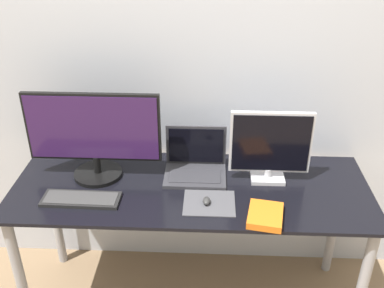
# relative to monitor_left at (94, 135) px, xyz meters

# --- Properties ---
(wall_back) EXTENTS (7.00, 0.05, 2.50)m
(wall_back) POSITION_rel_monitor_left_xyz_m (0.48, 0.31, 0.25)
(wall_back) COLOR silver
(wall_back) RESTS_ON ground_plane
(desk) EXTENTS (1.76, 0.65, 0.77)m
(desk) POSITION_rel_monitor_left_xyz_m (0.48, -0.08, -0.35)
(desk) COLOR black
(desk) RESTS_ON ground_plane
(monitor_left) EXTENTS (0.66, 0.24, 0.45)m
(monitor_left) POSITION_rel_monitor_left_xyz_m (0.00, 0.00, 0.00)
(monitor_left) COLOR black
(monitor_left) RESTS_ON desk
(monitor_right) EXTENTS (0.39, 0.12, 0.37)m
(monitor_right) POSITION_rel_monitor_left_xyz_m (0.86, 0.00, -0.04)
(monitor_right) COLOR silver
(monitor_right) RESTS_ON desk
(laptop) EXTENTS (0.31, 0.23, 0.23)m
(laptop) POSITION_rel_monitor_left_xyz_m (0.50, 0.04, -0.17)
(laptop) COLOR #333338
(laptop) RESTS_ON desk
(keyboard) EXTENTS (0.37, 0.14, 0.02)m
(keyboard) POSITION_rel_monitor_left_xyz_m (-0.03, -0.22, -0.22)
(keyboard) COLOR black
(keyboard) RESTS_ON desk
(mousepad) EXTENTS (0.24, 0.20, 0.00)m
(mousepad) POSITION_rel_monitor_left_xyz_m (0.57, -0.22, -0.23)
(mousepad) COLOR #47474C
(mousepad) RESTS_ON desk
(mouse) EXTENTS (0.04, 0.06, 0.03)m
(mouse) POSITION_rel_monitor_left_xyz_m (0.56, -0.22, -0.21)
(mouse) COLOR #333333
(mouse) RESTS_ON mousepad
(book) EXTENTS (0.18, 0.21, 0.03)m
(book) POSITION_rel_monitor_left_xyz_m (0.82, -0.32, -0.22)
(book) COLOR orange
(book) RESTS_ON desk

